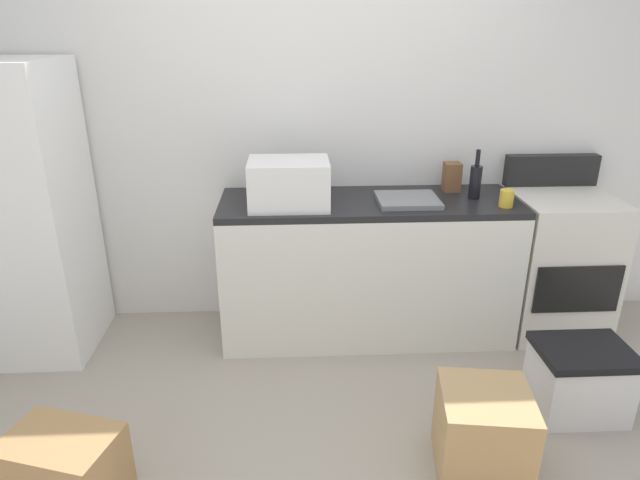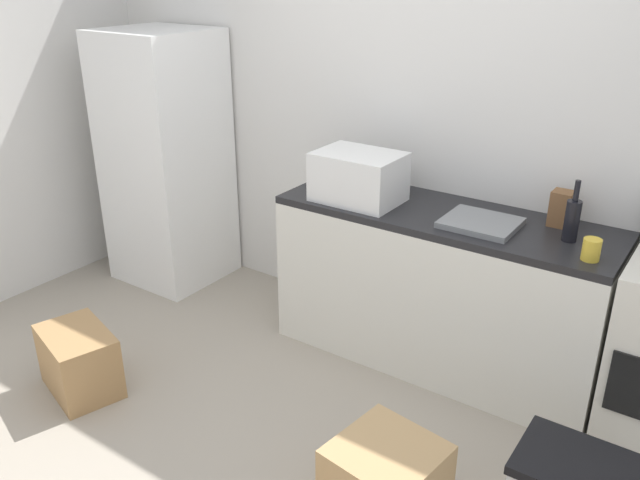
# 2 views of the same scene
# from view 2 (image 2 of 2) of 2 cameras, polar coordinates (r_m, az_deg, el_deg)

# --- Properties ---
(ground_plane) EXTENTS (6.00, 6.00, 0.00)m
(ground_plane) POSITION_cam_2_polar(r_m,az_deg,el_deg) (3.20, -5.07, -18.40)
(ground_plane) COLOR #9E9384
(wall_back) EXTENTS (5.00, 0.10, 2.60)m
(wall_back) POSITION_cam_2_polar(r_m,az_deg,el_deg) (3.79, 9.43, 10.51)
(wall_back) COLOR silver
(wall_back) RESTS_ON ground_plane
(kitchen_counter) EXTENTS (1.80, 0.60, 0.90)m
(kitchen_counter) POSITION_cam_2_polar(r_m,az_deg,el_deg) (3.66, 10.39, -4.24)
(kitchen_counter) COLOR silver
(kitchen_counter) RESTS_ON ground_plane
(refrigerator) EXTENTS (0.68, 0.66, 1.72)m
(refrigerator) POSITION_cam_2_polar(r_m,az_deg,el_deg) (4.62, -13.34, 6.88)
(refrigerator) COLOR white
(refrigerator) RESTS_ON ground_plane
(microwave) EXTENTS (0.46, 0.34, 0.27)m
(microwave) POSITION_cam_2_polar(r_m,az_deg,el_deg) (3.57, 3.41, 5.55)
(microwave) COLOR white
(microwave) RESTS_ON kitchen_counter
(sink_basin) EXTENTS (0.36, 0.32, 0.03)m
(sink_basin) POSITION_cam_2_polar(r_m,az_deg,el_deg) (3.35, 13.92, 1.48)
(sink_basin) COLOR slate
(sink_basin) RESTS_ON kitchen_counter
(wine_bottle) EXTENTS (0.07, 0.07, 0.30)m
(wine_bottle) POSITION_cam_2_polar(r_m,az_deg,el_deg) (3.26, 21.25, 1.72)
(wine_bottle) COLOR black
(wine_bottle) RESTS_ON kitchen_counter
(coffee_mug) EXTENTS (0.08, 0.08, 0.10)m
(coffee_mug) POSITION_cam_2_polar(r_m,az_deg,el_deg) (3.11, 22.71, -0.77)
(coffee_mug) COLOR gold
(coffee_mug) RESTS_ON kitchen_counter
(knife_block) EXTENTS (0.10, 0.10, 0.18)m
(knife_block) POSITION_cam_2_polar(r_m,az_deg,el_deg) (3.44, 20.40, 2.61)
(knife_block) COLOR brown
(knife_block) RESTS_ON kitchen_counter
(cardboard_box_large) EXTENTS (0.52, 0.42, 0.35)m
(cardboard_box_large) POSITION_cam_2_polar(r_m,az_deg,el_deg) (3.72, -20.37, -9.94)
(cardboard_box_large) COLOR #A37A4C
(cardboard_box_large) RESTS_ON ground_plane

